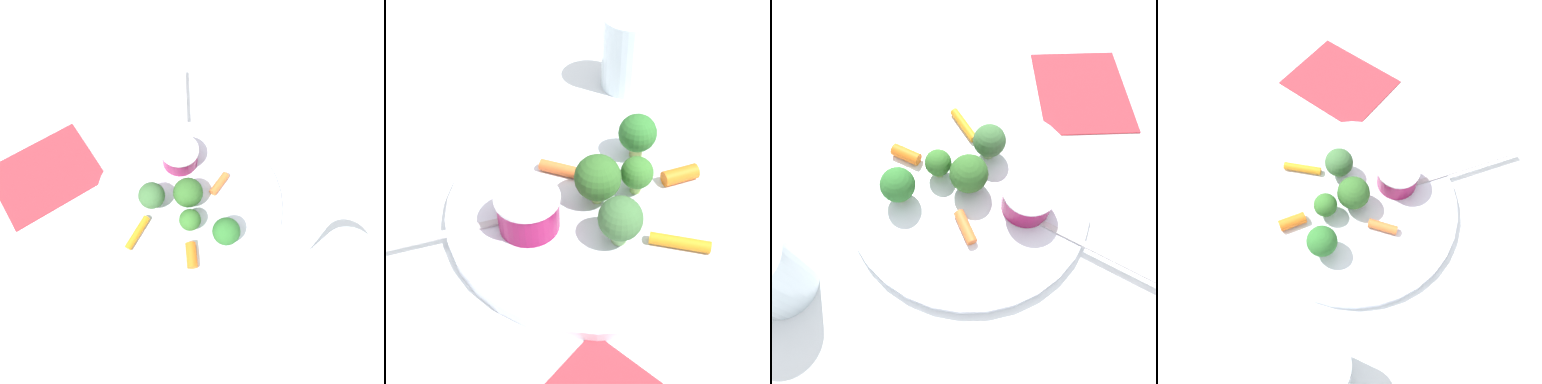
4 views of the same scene
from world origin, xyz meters
The scene contains 13 objects.
ground_plane centered at (0.00, 0.00, 0.00)m, with size 2.40×2.40×0.00m, color silver.
plate centered at (0.00, 0.00, 0.01)m, with size 0.29×0.29×0.01m, color white.
sauce_cup centered at (-0.07, 0.02, 0.03)m, with size 0.06×0.06×0.04m.
broccoli_floret_0 centered at (0.04, -0.02, 0.04)m, with size 0.03×0.03×0.04m.
broccoli_floret_1 centered at (0.00, 0.00, 0.04)m, with size 0.04×0.04×0.05m.
broccoli_floret_2 centered at (0.08, 0.02, 0.04)m, with size 0.04×0.04×0.05m.
broccoli_floret_3 centered at (-0.02, -0.05, 0.04)m, with size 0.04×0.04×0.05m.
carrot_stick_0 centered at (0.08, -0.04, 0.02)m, with size 0.02×0.02×0.04m, color orange.
carrot_stick_1 centered at (0.01, -0.09, 0.02)m, with size 0.01×0.01×0.05m, color orange.
carrot_stick_2 centered at (0.00, 0.05, 0.02)m, with size 0.01×0.01×0.04m, color orange.
fork centered at (-0.14, 0.07, 0.01)m, with size 0.18×0.09×0.00m.
drinking_glass centered at (0.19, 0.13, 0.05)m, with size 0.07×0.07×0.09m, color silver.
napkin centered at (-0.15, -0.18, 0.00)m, with size 0.13×0.16×0.00m, color #B12F38.
Camera 4 is at (0.21, 0.20, 0.55)m, focal length 41.57 mm.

